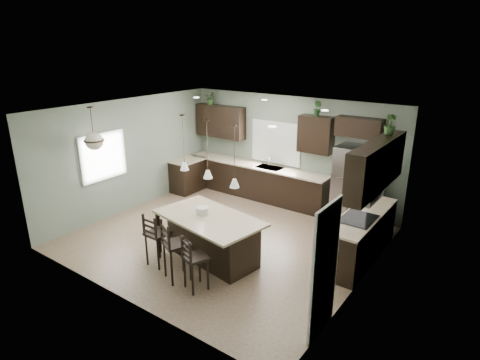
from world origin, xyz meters
name	(u,v)px	position (x,y,z in m)	size (l,w,h in m)	color
ground	(226,238)	(0.00, 0.00, 0.00)	(6.00, 6.00, 0.00)	#9E8466
pantry_door	(324,271)	(2.98, -1.55, 1.02)	(0.04, 0.82, 2.04)	white
window_back	(276,143)	(-0.40, 2.73, 1.55)	(1.35, 0.02, 1.00)	white
window_left	(103,156)	(-2.98, -0.80, 1.55)	(0.02, 1.10, 1.00)	white
left_return_cabs	(187,176)	(-2.70, 1.70, 0.45)	(0.60, 0.90, 0.90)	black
left_return_countertop	(187,160)	(-2.68, 1.70, 0.92)	(0.66, 0.96, 0.04)	beige
back_lower_cabs	(256,181)	(-0.85, 2.45, 0.45)	(4.20, 0.60, 0.90)	black
back_countertop	(255,165)	(-0.85, 2.43, 0.92)	(4.20, 0.66, 0.04)	beige
sink_inset	(269,167)	(-0.40, 2.43, 0.94)	(0.70, 0.45, 0.01)	gray
faucet	(269,162)	(-0.40, 2.40, 1.08)	(0.02, 0.02, 0.28)	silver
back_upper_left	(221,121)	(-2.15, 2.58, 1.95)	(1.55, 0.34, 0.90)	black
back_upper_right	(316,135)	(0.80, 2.58, 1.95)	(0.85, 0.34, 0.90)	black
fridge_header	(359,127)	(1.85, 2.58, 2.25)	(1.05, 0.34, 0.45)	black
right_lower_cabs	(362,237)	(2.70, 0.87, 0.45)	(0.60, 2.35, 0.90)	black
right_countertop	(363,215)	(2.68, 0.87, 0.92)	(0.66, 2.35, 0.04)	beige
cooktop	(358,219)	(2.68, 0.60, 0.94)	(0.58, 0.75, 0.02)	black
wall_oven_front	(341,238)	(2.40, 0.60, 0.45)	(0.01, 0.72, 0.60)	gray
right_upper_cabs	(377,165)	(2.83, 0.87, 1.95)	(0.34, 2.35, 0.90)	black
microwave	(367,190)	(2.78, 0.60, 1.55)	(0.40, 0.75, 0.40)	gray
refrigerator	(355,185)	(1.93, 2.42, 0.93)	(0.90, 0.74, 1.85)	#97969E
kitchen_island	(210,239)	(0.33, -0.93, 0.46)	(2.08, 1.18, 0.92)	black
serving_dish	(202,211)	(0.14, -0.90, 0.99)	(0.24, 0.24, 0.14)	silver
bar_stool_left	(158,239)	(-0.36, -1.62, 0.54)	(0.40, 0.40, 1.07)	black
bar_stool_center	(177,250)	(0.28, -1.78, 0.58)	(0.43, 0.43, 1.16)	black
bar_stool_right	(196,263)	(0.77, -1.82, 0.50)	(0.37, 0.37, 1.01)	black
pendant_left	(183,143)	(-0.36, -0.82, 2.25)	(0.17, 0.17, 1.10)	white
pendant_center	(207,149)	(0.33, -0.93, 2.25)	(0.17, 0.17, 1.10)	white
pendant_right	(234,157)	(1.02, -1.04, 2.25)	(0.17, 0.17, 1.10)	white
chandelier	(93,129)	(-2.60, -1.24, 2.33)	(0.43, 0.43, 0.94)	beige
plant_back_left	(211,98)	(-2.46, 2.55, 2.58)	(0.33, 0.28, 0.36)	#2C5023
plant_back_right	(318,108)	(0.82, 2.55, 2.59)	(0.21, 0.17, 0.38)	#244B20
plant_right_wall	(390,124)	(2.80, 1.52, 2.60)	(0.22, 0.22, 0.39)	#2F5424
room_shell	(225,164)	(0.00, 0.00, 1.70)	(6.00, 6.00, 6.00)	gray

